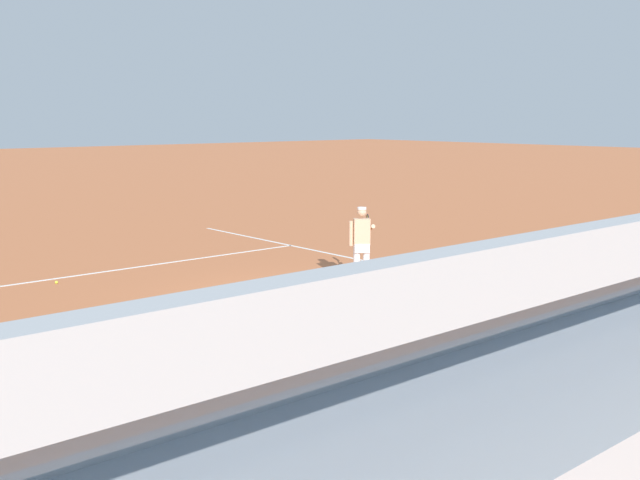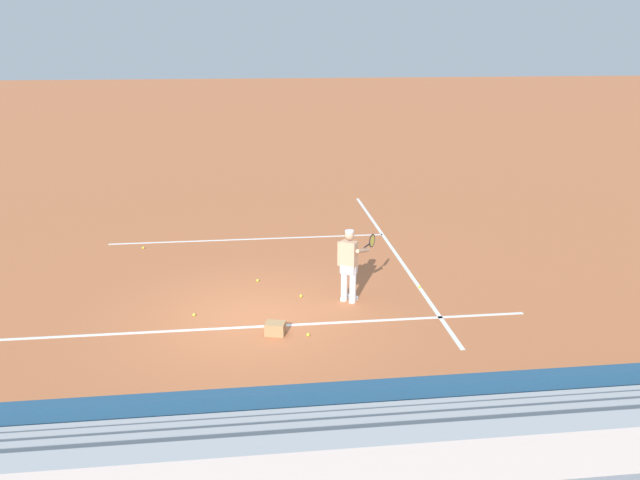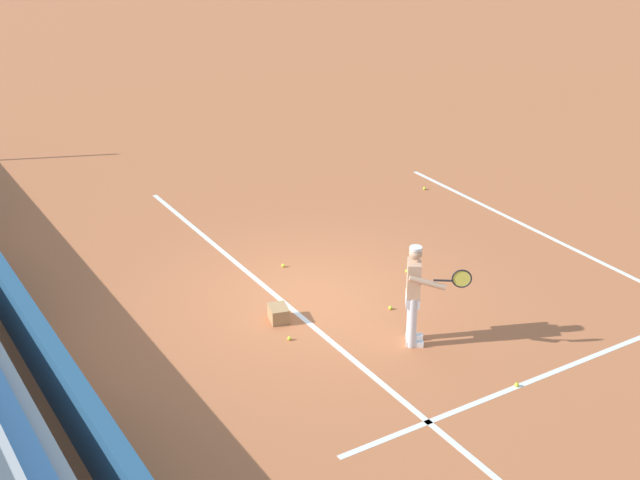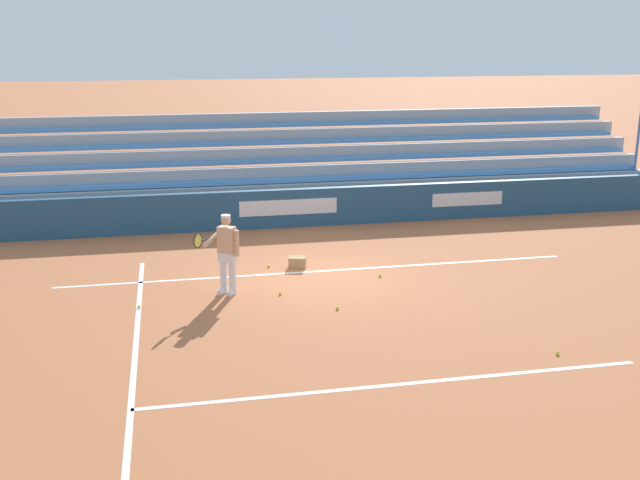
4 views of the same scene
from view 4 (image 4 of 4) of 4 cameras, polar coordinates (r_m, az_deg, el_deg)
The scene contains 14 objects.
ground_plane at distance 17.01m, azimuth 0.43°, elevation -2.89°, with size 160.00×160.00×0.00m, color #B7663D.
court_baseline_white at distance 17.47m, azimuth 0.09°, elevation -2.38°, with size 12.00×0.10×0.01m, color white.
court_sideline_white at distance 12.96m, azimuth -13.99°, elevation -9.38°, with size 0.10×12.00×0.01m, color white.
court_service_line_white at distance 12.07m, azimuth 6.00°, elevation -10.89°, with size 8.22×0.10×0.01m, color white.
back_wall_sponsor_board at distance 21.41m, azimuth -2.23°, elevation 2.45°, with size 24.67×0.25×1.10m.
bleacher_stand at distance 23.51m, azimuth -3.16°, elevation 4.14°, with size 23.43×3.20×3.40m.
tennis_player at distance 15.86m, azimuth -7.15°, elevation -0.99°, with size 0.96×0.82×1.71m.
ball_box_cardboard at distance 17.71m, azimuth -1.73°, elevation -1.71°, with size 0.40×0.30×0.26m, color #A87F51.
tennis_ball_stray_back at distance 17.80m, azimuth -3.93°, elevation -1.98°, with size 0.07×0.07×0.07m, color #CCE533.
tennis_ball_midcourt at distance 15.57m, azimuth -13.63°, elevation -4.97°, with size 0.07×0.07×0.07m, color #CCE533.
tennis_ball_far_left at distance 17.12m, azimuth 4.61°, elevation -2.70°, with size 0.07×0.07×0.07m, color #CCE533.
tennis_ball_near_player at distance 15.91m, azimuth -3.04°, elevation -4.09°, with size 0.07×0.07×0.07m, color #CCE533.
tennis_ball_toward_net at distance 13.66m, azimuth 17.65°, elevation -8.21°, with size 0.07×0.07×0.07m, color #CCE533.
tennis_ball_far_right at distance 15.07m, azimuth 1.34°, elevation -5.20°, with size 0.07×0.07×0.07m, color #CCE533.
Camera 4 is at (3.39, 15.79, 5.32)m, focal length 42.00 mm.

